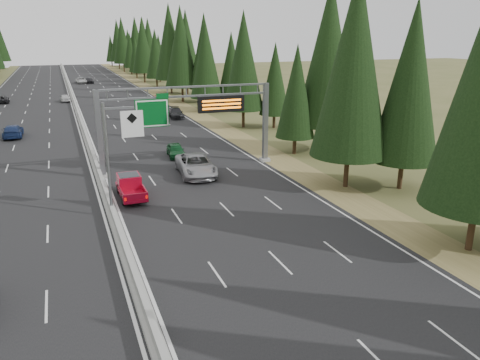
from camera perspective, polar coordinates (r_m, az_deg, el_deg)
name	(u,v)px	position (r m, az deg, el deg)	size (l,w,h in m)	color
road	(76,108)	(87.75, -19.39, 8.29)	(32.00, 260.00, 0.08)	black
shoulder_right	(175,103)	(90.07, -7.90, 9.29)	(3.60, 260.00, 0.06)	olive
median_barrier	(76,106)	(87.70, -19.41, 8.53)	(0.70, 260.00, 0.85)	gray
sign_gantry	(194,114)	(43.87, -5.60, 7.95)	(16.75, 0.98, 7.80)	slate
hov_sign_pole	(116,152)	(32.87, -14.90, 3.32)	(2.80, 0.50, 8.00)	slate
tree_row_right	(207,52)	(82.68, -4.02, 15.32)	(11.99, 243.75, 18.77)	black
silver_minivan	(196,165)	(42.67, -5.39, 1.82)	(3.05, 6.62, 1.84)	#98999D
red_pickup	(130,185)	(37.91, -13.27, -0.58)	(1.82, 5.09, 1.66)	black
car_ahead_green	(176,150)	(49.46, -7.84, 3.63)	(1.65, 4.09, 1.39)	#114D22
car_ahead_dkred	(159,100)	(87.99, -9.84, 9.57)	(1.66, 4.77, 1.57)	#5D150D
car_ahead_dkgrey	(176,113)	(73.32, -7.84, 8.11)	(2.09, 5.13, 1.49)	black
car_ahead_white	(81,80)	(132.03, -18.82, 11.42)	(2.54, 5.52, 1.53)	#B7B7B7
car_ahead_far	(89,80)	(131.78, -17.88, 11.48)	(1.73, 4.30, 1.47)	black
car_onc_blue	(13,131)	(64.96, -25.95, 5.39)	(2.20, 5.41, 1.57)	navy
car_onc_white	(65,98)	(96.34, -20.57, 9.35)	(1.68, 4.18, 1.42)	silver
car_onc_far	(2,99)	(99.30, -26.98, 8.76)	(2.23, 4.84, 1.34)	black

